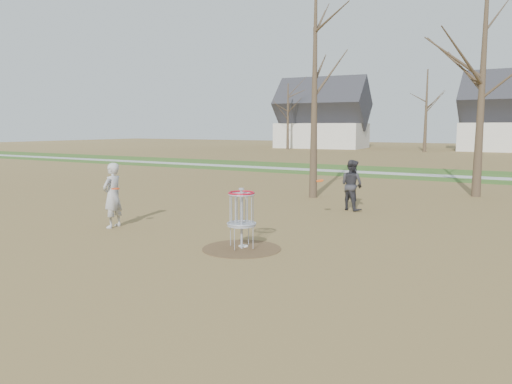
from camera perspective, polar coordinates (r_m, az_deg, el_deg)
ground at (r=11.40m, az=-1.65°, el=-6.50°), size 160.00×160.00×0.00m
green_band at (r=31.06m, az=19.34°, el=1.97°), size 160.00×8.00×0.01m
footpath at (r=30.08m, az=18.97°, el=1.83°), size 160.00×1.50×0.01m
dirt_circle at (r=11.40m, az=-1.65°, el=-6.48°), size 1.80×1.80×0.01m
player_standing at (r=14.18m, az=-16.08°, el=-0.37°), size 0.49×0.69×1.78m
player_throwing at (r=16.80m, az=10.88°, el=0.79°), size 0.99×0.89×1.68m
disc_grounded at (r=11.57m, az=-1.46°, el=-6.19°), size 0.22×0.22×0.02m
discs_in_play at (r=14.03m, az=-3.19°, el=0.90°), size 4.27×4.43×0.09m
disc_golf_basket at (r=11.21m, az=-1.67°, el=-1.97°), size 0.64×0.64×1.35m
bare_trees at (r=45.43m, az=25.53°, el=10.02°), size 52.62×44.98×9.00m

